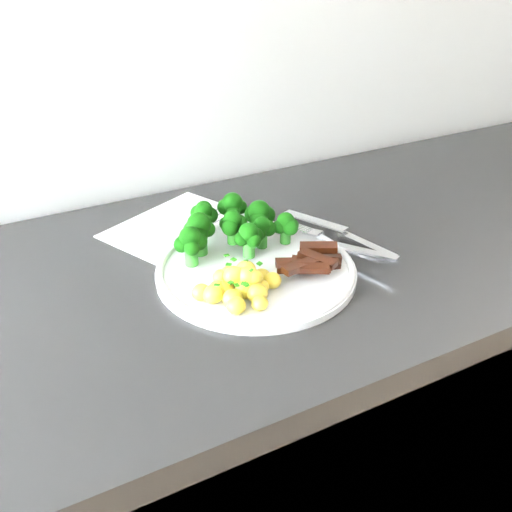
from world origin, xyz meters
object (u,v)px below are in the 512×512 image
beef_strips (312,261)px  fork (342,244)px  recipe_paper (211,239)px  knife (352,239)px  potatoes (238,286)px  plate (256,269)px  counter (284,453)px  broccoli (231,224)px

beef_strips → fork: 0.08m
recipe_paper → knife: bearing=-31.1°
fork → recipe_paper: bearing=139.1°
recipe_paper → potatoes: potatoes is taller
recipe_paper → plate: 0.13m
counter → knife: (0.10, -0.02, 0.46)m
recipe_paper → counter: bearing=-45.8°
fork → broccoli: bearing=149.7°
plate → beef_strips: beef_strips is taller
potatoes → beef_strips: size_ratio=1.05×
recipe_paper → knife: size_ratio=1.80×
potatoes → knife: potatoes is taller
potatoes → counter: bearing=30.8°
knife → plate: bearing=-176.9°
knife → broccoli: bearing=160.3°
fork → knife: fork is taller
recipe_paper → knife: knife is taller
beef_strips → knife: beef_strips is taller
knife → potatoes: bearing=-165.8°
counter → beef_strips: (-0.01, -0.07, 0.47)m
potatoes → knife: size_ratio=0.58×
beef_strips → knife: size_ratio=0.56×
counter → potatoes: bearing=-149.2°
fork → knife: (0.03, 0.02, -0.01)m
counter → plate: size_ratio=8.30×
broccoli → fork: bearing=-30.3°
recipe_paper → beef_strips: size_ratio=3.23×
beef_strips → potatoes: bearing=-174.7°
recipe_paper → fork: bearing=-40.9°
plate → broccoli: broccoli is taller
counter → potatoes: potatoes is taller
beef_strips → recipe_paper: bearing=118.0°
beef_strips → knife: 0.11m
plate → fork: 0.14m
plate → knife: bearing=3.1°
recipe_paper → broccoli: size_ratio=1.91×
potatoes → plate: bearing=42.3°
recipe_paper → fork: (0.16, -0.14, 0.02)m
broccoli → knife: size_ratio=0.94×
fork → knife: 0.04m
plate → broccoli: 0.08m
counter → knife: size_ratio=11.47×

